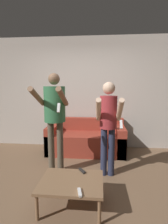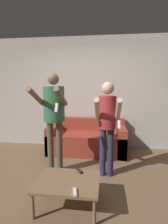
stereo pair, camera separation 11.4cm
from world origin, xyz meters
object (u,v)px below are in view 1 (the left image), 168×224
at_px(remote_near, 80,192).
at_px(remote_far, 82,171).
at_px(person_standing_left, 55,111).
at_px(couch, 86,140).
at_px(person_standing_right, 108,120).
at_px(coffee_table, 71,183).

height_order(remote_near, remote_far, same).
bearing_deg(person_standing_left, couch, 66.67).
xyz_separation_m(person_standing_right, remote_far, (-0.38, -0.59, -0.61)).
xyz_separation_m(person_standing_left, remote_far, (0.53, -0.59, -0.75)).
relative_size(coffee_table, remote_far, 5.49).
bearing_deg(person_standing_right, coffee_table, -120.23).
bearing_deg(coffee_table, couch, 89.00).
relative_size(person_standing_left, remote_far, 12.06).
relative_size(person_standing_right, coffee_table, 2.02).
distance_m(person_standing_left, remote_near, 1.43).
bearing_deg(person_standing_right, couch, 113.33).
xyz_separation_m(person_standing_right, coffee_table, (-0.49, -0.83, -0.66)).
bearing_deg(couch, coffee_table, -91.00).
relative_size(person_standing_right, remote_near, 10.37).
distance_m(person_standing_right, coffee_table, 1.17).
distance_m(couch, person_standing_right, 1.34).
bearing_deg(coffee_table, person_standing_right, 59.77).
bearing_deg(remote_near, person_standing_right, 72.06).
height_order(person_standing_right, remote_far, person_standing_right).
relative_size(person_standing_left, person_standing_right, 1.09).
bearing_deg(remote_far, person_standing_right, 57.51).
xyz_separation_m(person_standing_left, remote_near, (0.55, -1.09, -0.75)).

